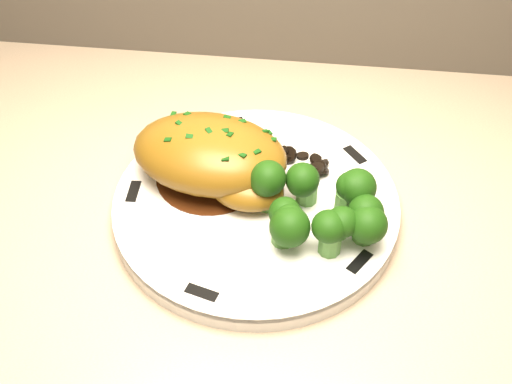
# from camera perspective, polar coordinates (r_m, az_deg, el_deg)

# --- Properties ---
(plate) EXTENTS (0.30, 0.30, 0.02)m
(plate) POSITION_cam_1_polar(r_m,az_deg,el_deg) (0.64, 0.00, -1.22)
(plate) COLOR white
(plate) RESTS_ON counter
(rim_accent_0) EXTENTS (0.03, 0.03, 0.00)m
(rim_accent_0) POSITION_cam_1_polar(r_m,az_deg,el_deg) (0.69, 8.78, 3.27)
(rim_accent_0) COLOR black
(rim_accent_0) RESTS_ON plate
(rim_accent_1) EXTENTS (0.03, 0.02, 0.00)m
(rim_accent_1) POSITION_cam_1_polar(r_m,az_deg,el_deg) (0.72, -2.29, 6.24)
(rim_accent_1) COLOR black
(rim_accent_1) RESTS_ON plate
(rim_accent_2) EXTENTS (0.01, 0.03, 0.00)m
(rim_accent_2) POSITION_cam_1_polar(r_m,az_deg,el_deg) (0.65, -10.83, 0.03)
(rim_accent_2) COLOR black
(rim_accent_2) RESTS_ON plate
(rim_accent_3) EXTENTS (0.03, 0.02, 0.00)m
(rim_accent_3) POSITION_cam_1_polar(r_m,az_deg,el_deg) (0.56, -4.85, -8.92)
(rim_accent_3) COLOR black
(rim_accent_3) RESTS_ON plate
(rim_accent_4) EXTENTS (0.02, 0.03, 0.00)m
(rim_accent_4) POSITION_cam_1_polar(r_m,az_deg,el_deg) (0.59, 9.20, -6.17)
(rim_accent_4) COLOR black
(rim_accent_4) RESTS_ON plate
(gravy_pool) EXTENTS (0.11, 0.11, 0.00)m
(gravy_pool) POSITION_cam_1_polar(r_m,az_deg,el_deg) (0.66, -4.01, 1.46)
(gravy_pool) COLOR #3F1C0B
(gravy_pool) RESTS_ON plate
(chicken_breast) EXTENTS (0.17, 0.13, 0.06)m
(chicken_breast) POSITION_cam_1_polar(r_m,az_deg,el_deg) (0.64, -3.76, 3.07)
(chicken_breast) COLOR brown
(chicken_breast) RESTS_ON plate
(mushroom_pile) EXTENTS (0.08, 0.06, 0.02)m
(mushroom_pile) POSITION_cam_1_polar(r_m,az_deg,el_deg) (0.67, 3.46, 2.79)
(mushroom_pile) COLOR black
(mushroom_pile) RESTS_ON plate
(broccoli_florets) EXTENTS (0.12, 0.09, 0.05)m
(broccoli_florets) POSITION_cam_1_polar(r_m,az_deg,el_deg) (0.59, 5.43, -1.19)
(broccoli_florets) COLOR #4E8638
(broccoli_florets) RESTS_ON plate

